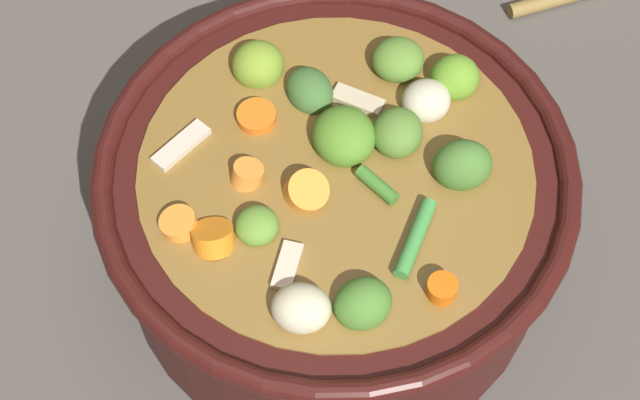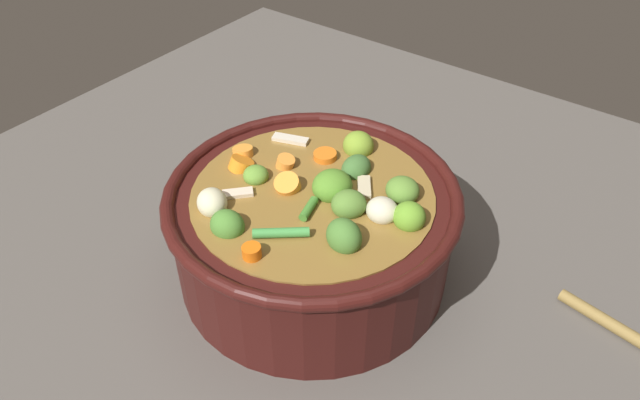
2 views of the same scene
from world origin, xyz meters
name	(u,v)px [view 2 (image 2 of 2)]	position (x,y,z in m)	size (l,w,h in m)	color
ground_plane	(313,269)	(0.00, 0.00, 0.00)	(1.10, 1.10, 0.00)	#514C47
cooking_pot	(313,229)	(0.00, 0.00, 0.06)	(0.31, 0.31, 0.14)	#38110F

